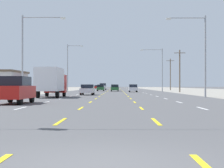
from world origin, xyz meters
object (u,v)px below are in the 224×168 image
at_px(streetlight_right_row_0, 201,49).
at_px(sedan_far_left_distant_b, 97,87).
at_px(hatchback_center_turn_far, 115,88).
at_px(hatchback_inner_left_farther, 101,88).
at_px(suv_inner_left_distant_a, 103,86).
at_px(streetlight_left_row_0, 27,49).
at_px(streetlight_left_row_1, 69,65).
at_px(streetlight_right_row_1, 160,66).
at_px(sedan_center_turn_farthest, 116,88).
at_px(box_truck_far_left_near, 51,81).
at_px(hatchback_inner_right_midfar, 133,88).
at_px(suv_far_left_nearest, 15,90).
at_px(sedan_inner_left_mid, 87,90).

bearing_deg(streetlight_right_row_0, sedan_far_left_distant_b, 100.01).
height_order(hatchback_center_turn_far, hatchback_inner_left_farther, same).
bearing_deg(suv_inner_left_distant_a, streetlight_left_row_0, -95.00).
bearing_deg(hatchback_inner_left_farther, streetlight_right_row_0, -74.05).
bearing_deg(hatchback_inner_left_farther, streetlight_left_row_1, -124.32).
bearing_deg(streetlight_right_row_1, sedan_center_turn_farthest, 112.27).
bearing_deg(hatchback_inner_left_farther, hatchback_center_turn_far, -61.53).
bearing_deg(streetlight_right_row_1, box_truck_far_left_near, -114.40).
relative_size(streetlight_right_row_0, streetlight_left_row_1, 0.90).
bearing_deg(hatchback_center_turn_far, hatchback_inner_right_midfar, -60.99).
bearing_deg(hatchback_inner_right_midfar, box_truck_far_left_near, -108.02).
distance_m(sedan_far_left_distant_b, streetlight_right_row_1, 60.69).
distance_m(suv_far_left_nearest, hatchback_center_turn_far, 53.59).
xyz_separation_m(box_truck_far_left_near, suv_inner_left_distant_a, (3.23, 67.14, -0.81)).
relative_size(hatchback_center_turn_far, suv_inner_left_distant_a, 0.80).
height_order(streetlight_right_row_0, streetlight_left_row_1, streetlight_left_row_1).
height_order(sedan_far_left_distant_b, streetlight_left_row_1, streetlight_left_row_1).
bearing_deg(streetlight_left_row_1, suv_inner_left_distant_a, 78.66).
bearing_deg(hatchback_inner_right_midfar, streetlight_left_row_1, 164.65).
height_order(sedan_far_left_distant_b, streetlight_right_row_0, streetlight_right_row_0).
bearing_deg(streetlight_right_row_0, box_truck_far_left_near, 179.81).
bearing_deg(box_truck_far_left_near, sedan_inner_left_mid, 71.91).
bearing_deg(streetlight_right_row_1, suv_far_left_nearest, -108.46).
height_order(hatchback_inner_right_midfar, suv_inner_left_distant_a, suv_inner_left_distant_a).
bearing_deg(box_truck_far_left_near, hatchback_center_turn_far, 80.09).
distance_m(streetlight_right_row_0, streetlight_left_row_1, 41.42).
bearing_deg(suv_far_left_nearest, suv_inner_left_distant_a, 87.59).
bearing_deg(hatchback_center_turn_far, hatchback_inner_left_farther, 118.47).
xyz_separation_m(suv_far_left_nearest, sedan_center_turn_farthest, (7.21, 73.27, -0.27)).
height_order(hatchback_inner_left_farther, suv_inner_left_distant_a, suv_inner_left_distant_a).
xyz_separation_m(box_truck_far_left_near, streetlight_right_row_0, (16.60, -0.06, 3.49)).
bearing_deg(sedan_center_turn_farthest, hatchback_inner_right_midfar, -82.37).
relative_size(sedan_center_turn_farthest, sedan_far_left_distant_b, 1.00).
relative_size(box_truck_far_left_near, hatchback_center_turn_far, 1.85).
bearing_deg(streetlight_left_row_1, suv_far_left_nearest, -86.86).
bearing_deg(suv_far_left_nearest, hatchback_inner_right_midfar, 76.86).
bearing_deg(hatchback_inner_right_midfar, suv_inner_left_distant_a, 102.18).
height_order(hatchback_center_turn_far, streetlight_right_row_0, streetlight_right_row_0).
distance_m(hatchback_inner_left_farther, streetlight_left_row_1, 12.37).
height_order(hatchback_inner_right_midfar, streetlight_right_row_0, streetlight_right_row_0).
bearing_deg(streetlight_right_row_0, sedan_center_turn_farthest, 99.08).
distance_m(suv_inner_left_distant_a, streetlight_left_row_1, 31.63).
relative_size(hatchback_center_turn_far, streetlight_right_row_1, 0.42).
bearing_deg(suv_far_left_nearest, hatchback_center_turn_far, 82.42).
bearing_deg(sedan_far_left_distant_b, suv_far_left_nearest, -90.03).
distance_m(box_truck_far_left_near, streetlight_right_row_1, 40.22).
height_order(sedan_inner_left_mid, sedan_far_left_distant_b, same).
relative_size(box_truck_far_left_near, streetlight_left_row_1, 0.71).
relative_size(box_truck_far_left_near, sedan_inner_left_mid, 1.60).
xyz_separation_m(sedan_center_turn_farthest, streetlight_left_row_1, (-9.96, -23.20, 4.99)).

